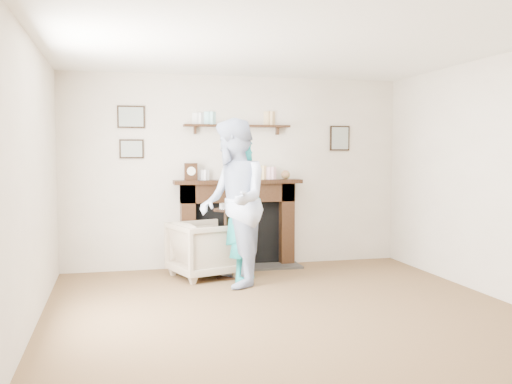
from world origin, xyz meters
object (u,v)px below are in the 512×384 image
armchair (205,277)px  pedestal_table (226,229)px  man (233,285)px  woman (244,281)px

armchair → pedestal_table: bearing=-135.9°
armchair → pedestal_table: pedestal_table is taller
man → woman: (0.16, 0.19, 0.00)m
woman → man: bearing=153.6°
man → armchair: bearing=-152.9°
man → woman: size_ratio=1.12×
armchair → man: (0.25, -0.52, 0.00)m
woman → pedestal_table: 0.65m
man → woman: 0.25m
woman → pedestal_table: (-0.17, 0.20, 0.59)m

